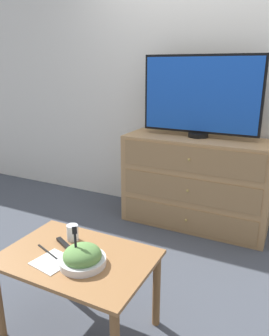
{
  "coord_description": "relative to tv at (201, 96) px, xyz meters",
  "views": [
    {
      "loc": [
        0.64,
        -3.01,
        1.42
      ],
      "look_at": [
        -0.17,
        -1.38,
        0.85
      ],
      "focal_mm": 35.0,
      "sensor_mm": 36.0,
      "label": 1
    }
  ],
  "objects": [
    {
      "name": "ground_plane",
      "position": [
        0.13,
        0.23,
        -1.18
      ],
      "size": [
        12.0,
        12.0,
        0.0
      ],
      "primitive_type": "plane",
      "color": "#474C56"
    },
    {
      "name": "napkin",
      "position": [
        -0.25,
        -1.68,
        -0.7
      ],
      "size": [
        0.2,
        0.2,
        0.0
      ],
      "color": "white",
      "rests_on": "coffee_table"
    },
    {
      "name": "remote_control",
      "position": [
        -0.3,
        -1.53,
        -0.69
      ],
      "size": [
        0.13,
        0.08,
        0.02
      ],
      "color": "black",
      "rests_on": "coffee_table"
    },
    {
      "name": "wall_back",
      "position": [
        0.13,
        0.25,
        0.12
      ],
      "size": [
        12.0,
        0.05,
        2.6
      ],
      "color": "white",
      "rests_on": "ground_plane"
    },
    {
      "name": "takeout_bowl",
      "position": [
        -0.1,
        -1.63,
        -0.66
      ],
      "size": [
        0.24,
        0.24,
        0.2
      ],
      "color": "silver",
      "rests_on": "coffee_table"
    },
    {
      "name": "drink_cup",
      "position": [
        -0.29,
        -1.46,
        -0.66
      ],
      "size": [
        0.07,
        0.07,
        0.09
      ],
      "color": "beige",
      "rests_on": "coffee_table"
    },
    {
      "name": "dresser",
      "position": [
        0.01,
        -0.04,
        -0.77
      ],
      "size": [
        1.29,
        0.48,
        0.82
      ],
      "color": "tan",
      "rests_on": "ground_plane"
    },
    {
      "name": "knife",
      "position": [
        -0.33,
        -1.62,
        -0.7
      ],
      "size": [
        0.19,
        0.08,
        0.01
      ],
      "color": "black",
      "rests_on": "coffee_table"
    },
    {
      "name": "tv",
      "position": [
        0.0,
        0.0,
        0.0
      ],
      "size": [
        1.02,
        0.18,
        0.69
      ],
      "color": "black",
      "rests_on": "dresser"
    },
    {
      "name": "coffee_table",
      "position": [
        -0.17,
        -1.58,
        -0.78
      ],
      "size": [
        0.79,
        0.54,
        0.47
      ],
      "color": "#9E6B3D",
      "rests_on": "ground_plane"
    }
  ]
}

